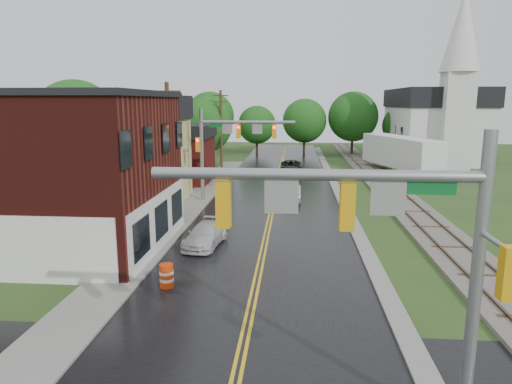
# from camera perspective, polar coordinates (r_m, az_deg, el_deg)

# --- Properties ---
(main_road) EXTENTS (10.00, 90.00, 0.02)m
(main_road) POSITION_cam_1_polar(r_m,az_deg,el_deg) (38.67, 2.40, -0.32)
(main_road) COLOR black
(main_road) RESTS_ON ground
(curb_right) EXTENTS (0.80, 70.00, 0.12)m
(curb_right) POSITION_cam_1_polar(r_m,az_deg,el_deg) (43.72, 9.77, 0.88)
(curb_right) COLOR gray
(curb_right) RESTS_ON ground
(sidewalk_left) EXTENTS (2.40, 50.00, 0.12)m
(sidewalk_left) POSITION_cam_1_polar(r_m,az_deg,el_deg) (34.63, -8.26, -1.80)
(sidewalk_left) COLOR gray
(sidewalk_left) RESTS_ON ground
(brick_building) EXTENTS (14.30, 10.30, 8.30)m
(brick_building) POSITION_cam_1_polar(r_m,az_deg,el_deg) (27.05, -26.52, 2.41)
(brick_building) COLOR #44130E
(brick_building) RESTS_ON ground
(yellow_house) EXTENTS (8.00, 7.00, 6.40)m
(yellow_house) POSITION_cam_1_polar(r_m,az_deg,el_deg) (36.38, -15.45, 3.66)
(yellow_house) COLOR tan
(yellow_house) RESTS_ON ground
(darkred_building) EXTENTS (7.00, 6.00, 4.40)m
(darkred_building) POSITION_cam_1_polar(r_m,az_deg,el_deg) (44.72, -10.23, 3.95)
(darkred_building) COLOR #3F0F0C
(darkred_building) RESTS_ON ground
(church) EXTENTS (10.40, 18.40, 20.00)m
(church) POSITION_cam_1_polar(r_m,az_deg,el_deg) (64.32, 21.73, 8.77)
(church) COLOR silver
(church) RESTS_ON ground
(railroad) EXTENTS (3.20, 80.00, 0.30)m
(railroad) POSITION_cam_1_polar(r_m,az_deg,el_deg) (44.34, 15.71, 0.90)
(railroad) COLOR #59544C
(railroad) RESTS_ON ground
(traffic_signal_near) EXTENTS (7.34, 0.30, 7.20)m
(traffic_signal_near) POSITION_cam_1_polar(r_m,az_deg,el_deg) (10.42, 15.34, -4.72)
(traffic_signal_near) COLOR gray
(traffic_signal_near) RESTS_ON ground
(traffic_signal_far) EXTENTS (7.34, 0.43, 7.20)m
(traffic_signal_far) POSITION_cam_1_polar(r_m,az_deg,el_deg) (35.32, -3.41, 6.72)
(traffic_signal_far) COLOR gray
(traffic_signal_far) RESTS_ON ground
(utility_pole_b) EXTENTS (1.80, 0.28, 9.00)m
(utility_pole_b) POSITION_cam_1_polar(r_m,az_deg,el_deg) (31.14, -10.83, 5.46)
(utility_pole_b) COLOR #382616
(utility_pole_b) RESTS_ON ground
(utility_pole_c) EXTENTS (1.80, 0.28, 9.00)m
(utility_pole_c) POSITION_cam_1_polar(r_m,az_deg,el_deg) (52.60, -4.39, 7.93)
(utility_pole_c) COLOR #382616
(utility_pole_c) RESTS_ON ground
(tree_left_b) EXTENTS (7.60, 7.60, 9.69)m
(tree_left_b) POSITION_cam_1_polar(r_m,az_deg,el_deg) (44.27, -21.41, 7.86)
(tree_left_b) COLOR black
(tree_left_b) RESTS_ON ground
(tree_left_c) EXTENTS (6.00, 6.00, 7.65)m
(tree_left_c) POSITION_cam_1_polar(r_m,az_deg,el_deg) (50.27, -13.16, 7.27)
(tree_left_c) COLOR black
(tree_left_c) RESTS_ON ground
(tree_left_e) EXTENTS (6.40, 6.40, 8.16)m
(tree_left_e) POSITION_cam_1_polar(r_m,az_deg,el_deg) (54.82, -6.21, 8.13)
(tree_left_e) COLOR black
(tree_left_e) RESTS_ON ground
(suv_dark) EXTENTS (2.40, 5.13, 1.42)m
(suv_dark) POSITION_cam_1_polar(r_m,az_deg,el_deg) (49.90, 4.39, 3.11)
(suv_dark) COLOR black
(suv_dark) RESTS_ON ground
(sedan_silver) EXTENTS (1.27, 3.62, 1.19)m
(sedan_silver) POSITION_cam_1_polar(r_m,az_deg,el_deg) (36.21, 4.58, -0.18)
(sedan_silver) COLOR #AAAAAF
(sedan_silver) RESTS_ON ground
(pickup_white) EXTENTS (2.21, 4.30, 1.19)m
(pickup_white) POSITION_cam_1_polar(r_m,az_deg,el_deg) (25.15, -6.31, -5.36)
(pickup_white) COLOR silver
(pickup_white) RESTS_ON ground
(semi_trailer) EXTENTS (6.37, 12.99, 3.99)m
(semi_trailer) POSITION_cam_1_polar(r_m,az_deg,el_deg) (51.99, 17.61, 4.78)
(semi_trailer) COLOR black
(semi_trailer) RESTS_ON ground
(construction_barrel) EXTENTS (0.69, 0.69, 1.03)m
(construction_barrel) POSITION_cam_1_polar(r_m,az_deg,el_deg) (19.95, -11.11, -10.25)
(construction_barrel) COLOR red
(construction_barrel) RESTS_ON ground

